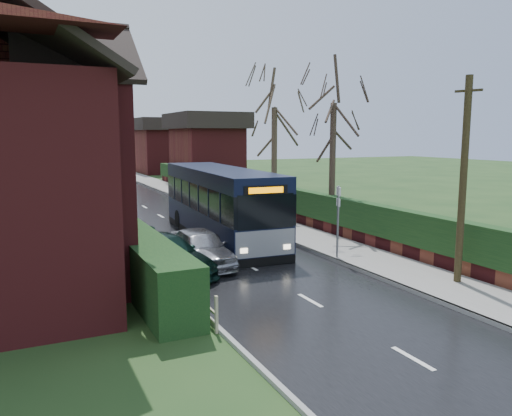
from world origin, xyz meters
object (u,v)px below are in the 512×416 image
bus_stop_sign (338,212)px  car_silver (201,248)px  car_green (165,255)px  bus (220,204)px  telegraph_pole (463,182)px

bus_stop_sign → car_silver: bearing=-176.6°
car_silver → car_green: 1.47m
bus_stop_sign → bus: bearing=134.7°
bus_stop_sign → telegraph_pole: (1.59, -4.07, 1.36)m
car_green → telegraph_pole: size_ratio=0.70×
car_silver → telegraph_pole: telegraph_pole is taller
car_green → bus_stop_sign: size_ratio=1.60×
car_green → telegraph_pole: bearing=-49.6°
bus → bus_stop_sign: (2.41, -5.46, 0.27)m
bus → car_silver: 4.68m
car_silver → telegraph_pole: size_ratio=0.62×
bus → car_green: (-3.70, -4.42, -0.90)m
bus → car_silver: bus is taller
car_silver → car_green: size_ratio=0.88×
telegraph_pole → car_silver: bearing=121.9°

